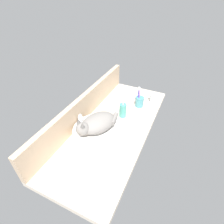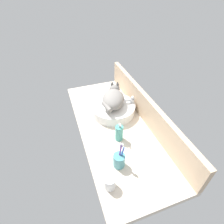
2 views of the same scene
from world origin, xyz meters
The scene contains 8 objects.
ground_plane centered at (0.00, 0.00, -2.00)cm, with size 127.27×52.62×4.00cm, color beige.
backsplash_panel centered at (0.00, 24.51, 10.31)cm, with size 127.27×3.60×20.63cm, color #CCAD8C.
sink_basin centered at (-15.09, 4.05, 3.83)cm, with size 35.34×35.34×7.65cm, color white.
cat centered at (-16.36, 4.56, 13.41)cm, with size 30.08×25.99×14.00cm.
faucet centered at (-13.25, 18.58, 7.30)cm, with size 4.14×11.86×13.60cm.
soap_dispenser centered at (13.66, -1.97, 5.90)cm, with size 5.47×5.47×14.84cm.
toothbrush_cup centered at (33.14, -9.47, 4.77)cm, with size 7.12×7.12×18.71cm.
water_glass centered at (44.08, -19.10, 3.44)cm, with size 6.49×6.49×7.84cm.
Camera 2 is at (89.49, -33.79, 91.99)cm, focal length 28.00 mm.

